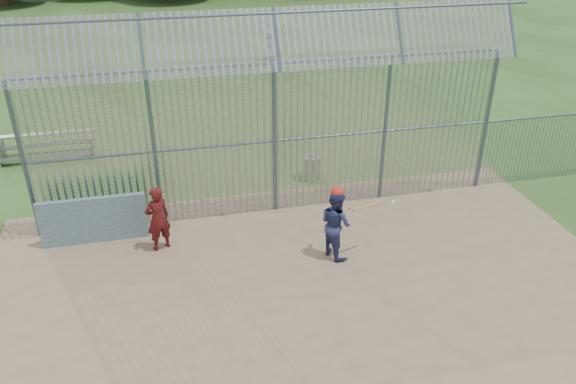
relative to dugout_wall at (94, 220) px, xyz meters
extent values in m
plane|color=#2D511E|center=(4.60, -2.90, -0.62)|extent=(120.00, 120.00, 0.00)
cube|color=#756047|center=(4.60, -3.40, -0.61)|extent=(14.00, 10.00, 0.02)
cube|color=#38566B|center=(0.00, 0.00, 0.00)|extent=(2.50, 0.12, 1.20)
imported|color=navy|center=(5.50, -1.86, 0.24)|extent=(0.89, 0.99, 1.68)
imported|color=maroon|center=(1.52, -0.66, 0.22)|extent=(0.70, 0.59, 1.64)
imported|color=slate|center=(7.56, 15.87, 0.15)|extent=(0.88, 0.87, 1.54)
sphere|color=red|center=(5.50, -1.86, 1.06)|extent=(0.27, 0.27, 0.27)
cylinder|color=#AA7F4C|center=(6.20, -2.01, 0.70)|extent=(0.83, 0.32, 0.07)
sphere|color=#AA7F4C|center=(5.77, -2.01, 0.70)|extent=(0.09, 0.09, 0.09)
sphere|color=white|center=(6.87, -1.87, 0.64)|extent=(0.09, 0.09, 0.09)
cylinder|color=gray|center=(6.02, 2.14, -0.27)|extent=(0.52, 0.52, 0.70)
cylinder|color=#9EA0A5|center=(6.02, 2.14, 0.10)|extent=(0.56, 0.56, 0.05)
sphere|color=#9EA0A5|center=(6.02, 2.14, 0.15)|extent=(0.10, 0.10, 0.10)
cube|color=gray|center=(-1.85, 5.23, -0.42)|extent=(3.00, 0.25, 0.05)
cube|color=slate|center=(-1.85, 5.58, -0.17)|extent=(3.00, 0.25, 0.05)
cube|color=slate|center=(-1.85, 5.93, 0.08)|extent=(3.00, 0.25, 0.05)
cube|color=gray|center=(-3.25, 5.58, -0.27)|extent=(0.06, 0.90, 0.70)
cube|color=slate|center=(-0.45, 5.58, -0.27)|extent=(0.06, 0.90, 0.70)
cylinder|color=#47566B|center=(-1.40, 0.60, 1.38)|extent=(0.10, 0.10, 4.00)
cylinder|color=#47566B|center=(1.60, 0.60, 1.38)|extent=(0.10, 0.10, 4.00)
cylinder|color=#47566B|center=(4.60, 0.60, 1.38)|extent=(0.10, 0.10, 4.00)
cylinder|color=#47566B|center=(7.60, 0.60, 1.38)|extent=(0.10, 0.10, 4.00)
cylinder|color=#47566B|center=(10.60, 0.60, 1.38)|extent=(0.10, 0.10, 4.00)
cylinder|color=#47566B|center=(4.60, 0.60, 3.38)|extent=(12.00, 0.07, 0.07)
cylinder|color=#47566B|center=(4.60, 0.60, 1.38)|extent=(12.00, 0.06, 0.06)
cube|color=gray|center=(4.60, 0.60, 1.38)|extent=(12.00, 0.02, 4.00)
cube|color=gray|center=(4.60, 0.23, 4.03)|extent=(12.00, 0.77, 1.31)
cylinder|color=#47566B|center=(10.60, 0.60, 0.38)|extent=(0.08, 0.08, 2.00)
camera|label=1|loc=(1.92, -12.38, 6.93)|focal=35.00mm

